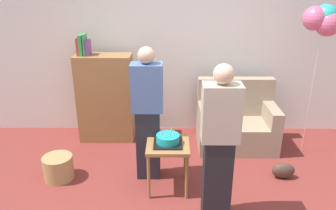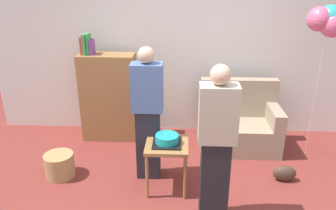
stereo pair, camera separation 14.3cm
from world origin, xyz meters
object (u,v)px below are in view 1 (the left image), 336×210
object	(u,v)px
side_table	(168,150)
wicker_basket	(58,168)
bookshelf	(105,97)
person_blowing_candles	(148,114)
birthday_cake	(168,139)
balloon_bunch	(323,20)
person_holding_cake	(219,144)
handbag	(283,171)
couch	(236,123)

from	to	relation	value
side_table	wicker_basket	world-z (taller)	side_table
bookshelf	person_blowing_candles	bearing A→B (deg)	-55.62
birthday_cake	balloon_bunch	xyz separation A→B (m)	(1.91, 0.90, 1.20)
person_holding_cake	wicker_basket	bearing A→B (deg)	11.42
wicker_basket	handbag	bearing A→B (deg)	0.64
couch	side_table	xyz separation A→B (m)	(-0.98, -1.07, 0.16)
person_blowing_candles	wicker_basket	bearing A→B (deg)	-166.37
couch	bookshelf	distance (m)	1.95
bookshelf	birthday_cake	size ratio (longest dim) A/B	4.97
birthday_cake	side_table	bearing A→B (deg)	-68.70
side_table	birthday_cake	size ratio (longest dim) A/B	1.83
person_blowing_candles	balloon_bunch	world-z (taller)	balloon_bunch
couch	handbag	bearing A→B (deg)	-62.76
bookshelf	wicker_basket	xyz separation A→B (m)	(-0.41, -1.09, -0.52)
bookshelf	side_table	bearing A→B (deg)	-53.53
person_holding_cake	wicker_basket	size ratio (longest dim) A/B	4.53
couch	person_blowing_candles	bearing A→B (deg)	-146.17
birthday_cake	wicker_basket	size ratio (longest dim) A/B	0.89
person_blowing_candles	handbag	distance (m)	1.82
bookshelf	wicker_basket	bearing A→B (deg)	-110.70
bookshelf	birthday_cake	xyz separation A→B (m)	(0.93, -1.26, -0.03)
handbag	balloon_bunch	bearing A→B (deg)	55.14
side_table	birthday_cake	xyz separation A→B (m)	(-0.00, 0.00, 0.14)
side_table	balloon_bunch	size ratio (longest dim) A/B	0.29
couch	person_blowing_candles	size ratio (longest dim) A/B	0.67
side_table	person_holding_cake	size ratio (longest dim) A/B	0.36
wicker_basket	handbag	world-z (taller)	wicker_basket
bookshelf	person_holding_cake	world-z (taller)	person_holding_cake
person_blowing_candles	bookshelf	bearing A→B (deg)	134.05
wicker_basket	handbag	distance (m)	2.77
person_blowing_candles	balloon_bunch	bearing A→B (deg)	26.51
person_holding_cake	balloon_bunch	distance (m)	2.21
side_table	person_blowing_candles	distance (m)	0.48
couch	person_holding_cake	xyz separation A→B (m)	(-0.48, -1.54, 0.49)
bookshelf	balloon_bunch	xyz separation A→B (m)	(2.84, -0.36, 1.17)
couch	bookshelf	xyz separation A→B (m)	(-1.91, 0.20, 0.33)
birthday_cake	balloon_bunch	world-z (taller)	balloon_bunch
balloon_bunch	person_blowing_candles	bearing A→B (deg)	-163.16
handbag	balloon_bunch	size ratio (longest dim) A/B	0.14
birthday_cake	person_blowing_candles	bearing A→B (deg)	133.91
couch	birthday_cake	size ratio (longest dim) A/B	3.44
wicker_basket	person_holding_cake	bearing A→B (deg)	-19.25
handbag	side_table	bearing A→B (deg)	-171.89
side_table	wicker_basket	distance (m)	1.40
birthday_cake	wicker_basket	distance (m)	1.44
handbag	person_holding_cake	bearing A→B (deg)	-143.94
person_holding_cake	handbag	world-z (taller)	person_holding_cake
person_holding_cake	wicker_basket	distance (m)	2.07
couch	balloon_bunch	bearing A→B (deg)	-10.21
bookshelf	birthday_cake	distance (m)	1.57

